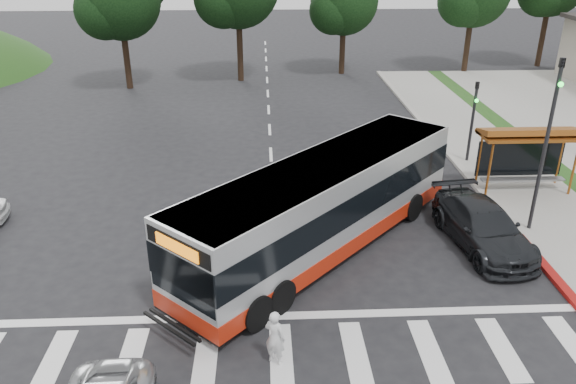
{
  "coord_description": "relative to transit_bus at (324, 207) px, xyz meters",
  "views": [
    {
      "loc": [
        -0.36,
        -16.74,
        10.23
      ],
      "look_at": [
        0.5,
        1.93,
        1.6
      ],
      "focal_mm": 35.0,
      "sensor_mm": 36.0,
      "label": 1
    }
  ],
  "objects": [
    {
      "name": "traffic_signal_ne_short",
      "position": [
        7.92,
        7.94,
        0.85
      ],
      "size": [
        0.18,
        0.37,
        4.0
      ],
      "color": "black",
      "rests_on": "ground"
    },
    {
      "name": "traffic_signal_ne_tall",
      "position": [
        7.92,
        0.94,
        2.25
      ],
      "size": [
        0.18,
        0.37,
        6.5
      ],
      "color": "black",
      "rests_on": "ground"
    },
    {
      "name": "dark_sedan",
      "position": [
        5.7,
        -0.05,
        -0.87
      ],
      "size": [
        2.8,
        5.47,
        1.52
      ],
      "primitive_type": "imported",
      "rotation": [
        0.0,
        0.0,
        0.13
      ],
      "color": "black",
      "rests_on": "ground"
    },
    {
      "name": "sidewalk_east",
      "position": [
        9.32,
        7.44,
        -1.57
      ],
      "size": [
        4.0,
        40.0,
        0.12
      ],
      "primitive_type": "cube",
      "color": "gray",
      "rests_on": "ground"
    },
    {
      "name": "crosswalk_ladder",
      "position": [
        -1.68,
        -5.56,
        -1.62
      ],
      "size": [
        18.0,
        2.6,
        0.01
      ],
      "primitive_type": "cube",
      "color": "silver",
      "rests_on": "ground"
    },
    {
      "name": "transit_bus",
      "position": [
        0.0,
        0.0,
        0.0
      ],
      "size": [
        10.63,
        11.08,
        3.26
      ],
      "primitive_type": null,
      "rotation": [
        0.0,
        0.0,
        -0.75
      ],
      "color": "#A8AAAD",
      "rests_on": "ground"
    },
    {
      "name": "ground",
      "position": [
        -1.68,
        -0.56,
        -1.63
      ],
      "size": [
        140.0,
        140.0,
        0.0
      ],
      "primitive_type": "plane",
      "color": "black",
      "rests_on": "ground"
    },
    {
      "name": "curb_east_red",
      "position": [
        7.32,
        -2.56,
        -1.55
      ],
      "size": [
        0.32,
        6.0,
        0.15
      ],
      "primitive_type": "cube",
      "color": "maroon",
      "rests_on": "ground"
    },
    {
      "name": "curb_east",
      "position": [
        7.32,
        7.44,
        -1.56
      ],
      "size": [
        0.3,
        40.0,
        0.15
      ],
      "primitive_type": "cube",
      "color": "#9E9991",
      "rests_on": "ground"
    },
    {
      "name": "bus_shelter",
      "position": [
        9.12,
        4.55,
        0.72
      ],
      "size": [
        4.2,
        1.6,
        2.86
      ],
      "color": "brown",
      "rests_on": "sidewalk_east"
    },
    {
      "name": "pedestrian",
      "position": [
        -1.85,
        -5.79,
        -0.83
      ],
      "size": [
        0.7,
        0.64,
        1.6
      ],
      "primitive_type": "imported",
      "rotation": [
        0.0,
        0.0,
        2.55
      ],
      "color": "white",
      "rests_on": "ground"
    }
  ]
}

